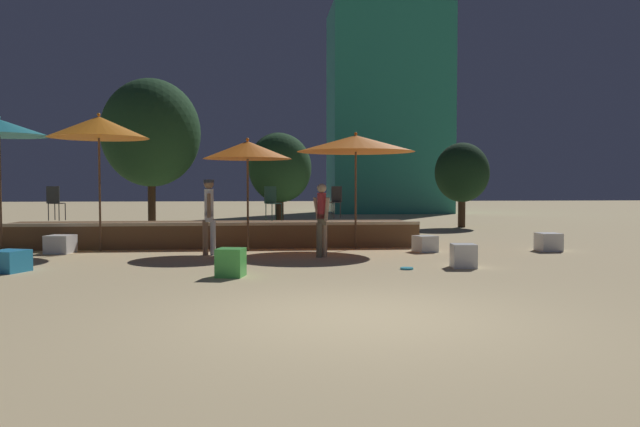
{
  "coord_description": "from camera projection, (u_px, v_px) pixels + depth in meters",
  "views": [
    {
      "loc": [
        -1.15,
        -7.27,
        1.55
      ],
      "look_at": [
        0.0,
        4.8,
        1.03
      ],
      "focal_mm": 35.0,
      "sensor_mm": 36.0,
      "label": 1
    }
  ],
  "objects": [
    {
      "name": "wooden_deck",
      "position": [
        211.0,
        234.0,
        16.63
      ],
      "size": [
        10.72,
        2.46,
        0.66
      ],
      "color": "brown",
      "rests_on": "ground"
    },
    {
      "name": "cube_seat_1",
      "position": [
        425.0,
        244.0,
        14.84
      ],
      "size": [
        0.59,
        0.59,
        0.38
      ],
      "rotation": [
        0.0,
        0.0,
        0.31
      ],
      "color": "white",
      "rests_on": "ground"
    },
    {
      "name": "background_tree_1",
      "position": [
        280.0,
        168.0,
        24.72
      ],
      "size": [
        2.5,
        2.5,
        3.68
      ],
      "color": "#3D2B1C",
      "rests_on": "ground"
    },
    {
      "name": "cube_seat_0",
      "position": [
        463.0,
        256.0,
        11.94
      ],
      "size": [
        0.49,
        0.49,
        0.45
      ],
      "rotation": [
        0.0,
        0.0,
        -0.1
      ],
      "color": "white",
      "rests_on": "ground"
    },
    {
      "name": "background_tree_2",
      "position": [
        151.0,
        133.0,
        22.6
      ],
      "size": [
        3.55,
        3.55,
        5.47
      ],
      "color": "#3D2B1C",
      "rests_on": "ground"
    },
    {
      "name": "patio_umbrella_3",
      "position": [
        356.0,
        144.0,
        15.52
      ],
      "size": [
        2.95,
        2.95,
        2.91
      ],
      "color": "brown",
      "rests_on": "ground"
    },
    {
      "name": "background_tree_3",
      "position": [
        278.0,
        165.0,
        26.31
      ],
      "size": [
        2.49,
        2.49,
        3.84
      ],
      "color": "#3D2B1C",
      "rests_on": "ground"
    },
    {
      "name": "cube_seat_5",
      "position": [
        231.0,
        262.0,
        10.72
      ],
      "size": [
        0.54,
        0.54,
        0.49
      ],
      "rotation": [
        0.0,
        0.0,
        -0.23
      ],
      "color": "#4CC651",
      "rests_on": "ground"
    },
    {
      "name": "bistro_chair_1",
      "position": [
        55.0,
        200.0,
        16.31
      ],
      "size": [
        0.42,
        0.42,
        0.9
      ],
      "rotation": [
        0.0,
        0.0,
        2.9
      ],
      "color": "#2D3338",
      "rests_on": "wooden_deck"
    },
    {
      "name": "person_1",
      "position": [
        322.0,
        218.0,
        13.7
      ],
      "size": [
        0.37,
        0.43,
        1.62
      ],
      "rotation": [
        0.0,
        0.0,
        0.69
      ],
      "color": "#72664C",
      "rests_on": "ground"
    },
    {
      "name": "patio_umbrella_0",
      "position": [
        99.0,
        127.0,
        14.85
      ],
      "size": [
        2.35,
        2.35,
        3.31
      ],
      "color": "brown",
      "rests_on": "ground"
    },
    {
      "name": "bistro_chair_0",
      "position": [
        335.0,
        199.0,
        17.67
      ],
      "size": [
        0.48,
        0.48,
        0.9
      ],
      "rotation": [
        0.0,
        0.0,
        5.5
      ],
      "color": "#2D3338",
      "rests_on": "wooden_deck"
    },
    {
      "name": "background_tree_0",
      "position": [
        462.0,
        173.0,
        23.75
      ],
      "size": [
        2.06,
        2.06,
        3.23
      ],
      "color": "#3D2B1C",
      "rests_on": "ground"
    },
    {
      "name": "cube_seat_4",
      "position": [
        549.0,
        242.0,
        15.03
      ],
      "size": [
        0.52,
        0.52,
        0.43
      ],
      "rotation": [
        0.0,
        0.0,
        0.03
      ],
      "color": "white",
      "rests_on": "ground"
    },
    {
      "name": "frisbee_disc",
      "position": [
        407.0,
        268.0,
        11.68
      ],
      "size": [
        0.24,
        0.24,
        0.03
      ],
      "color": "#33B2D8",
      "rests_on": "ground"
    },
    {
      "name": "bistro_chair_2",
      "position": [
        272.0,
        200.0,
        16.34
      ],
      "size": [
        0.47,
        0.47,
        0.9
      ],
      "rotation": [
        0.0,
        0.0,
        0.54
      ],
      "color": "#1E4C47",
      "rests_on": "wooden_deck"
    },
    {
      "name": "person_0",
      "position": [
        209.0,
        213.0,
        14.09
      ],
      "size": [
        0.3,
        0.45,
        1.72
      ],
      "rotation": [
        0.0,
        0.0,
        3.2
      ],
      "color": "white",
      "rests_on": "ground"
    },
    {
      "name": "cube_seat_3",
      "position": [
        9.0,
        261.0,
        11.31
      ],
      "size": [
        0.74,
        0.74,
        0.4
      ],
      "rotation": [
        0.0,
        0.0,
        -0.39
      ],
      "color": "#2D9EDB",
      "rests_on": "ground"
    },
    {
      "name": "distant_building",
      "position": [
        388.0,
        112.0,
        37.29
      ],
      "size": [
        6.97,
        4.5,
        12.07
      ],
      "color": "teal",
      "rests_on": "ground"
    },
    {
      "name": "ground_plane",
      "position": [
        358.0,
        317.0,
        7.41
      ],
      "size": [
        120.0,
        120.0,
        0.0
      ],
      "primitive_type": "plane",
      "color": "#D1B784"
    },
    {
      "name": "patio_umbrella_2",
      "position": [
        248.0,
        150.0,
        14.91
      ],
      "size": [
        2.13,
        2.13,
        2.72
      ],
      "color": "brown",
      "rests_on": "ground"
    },
    {
      "name": "cube_seat_2",
      "position": [
        60.0,
        244.0,
        14.52
      ],
      "size": [
        0.65,
        0.65,
        0.42
      ],
      "rotation": [
        0.0,
        0.0,
        -0.17
      ],
      "color": "white",
      "rests_on": "ground"
    }
  ]
}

